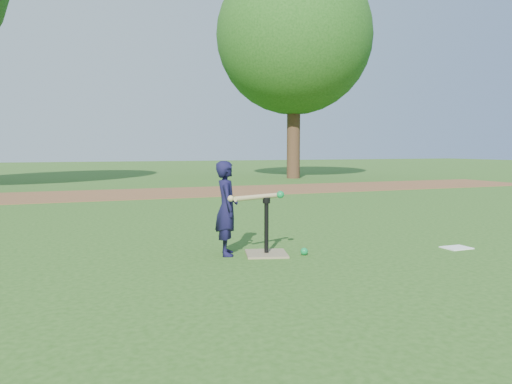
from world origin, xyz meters
name	(u,v)px	position (x,y,z in m)	size (l,w,h in m)	color
ground	(240,251)	(0.00, 0.00, 0.00)	(80.00, 80.00, 0.00)	#285116
dirt_strip	(138,194)	(0.00, 7.50, 0.01)	(24.00, 3.00, 0.01)	brown
child	(227,208)	(-0.20, -0.14, 0.50)	(0.37, 0.24, 1.00)	black
wiffle_ball_ground	(304,251)	(0.56, -0.46, 0.04)	(0.08, 0.08, 0.08)	#0C863A
clipboard	(456,248)	(2.34, -0.77, 0.01)	(0.30, 0.23, 0.01)	white
batting_tee	(266,245)	(0.19, -0.29, 0.11)	(0.53, 0.53, 0.61)	#897857
swing_action	(259,197)	(0.10, -0.32, 0.63)	(0.63, 0.27, 0.09)	tan
tree_right	(294,37)	(6.50, 12.00, 5.29)	(5.80, 5.80, 8.21)	#382316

